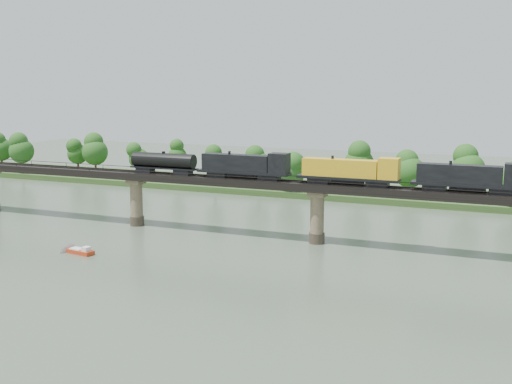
% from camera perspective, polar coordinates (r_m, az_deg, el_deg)
% --- Properties ---
extents(ground, '(400.00, 400.00, 0.00)m').
position_cam_1_polar(ground, '(95.20, -0.09, -8.62)').
color(ground, '#3C4A3A').
rests_on(ground, ground).
extents(far_bank, '(300.00, 24.00, 1.60)m').
position_cam_1_polar(far_bank, '(174.37, 10.86, -0.16)').
color(far_bank, '#29461C').
rests_on(far_bank, ground).
extents(bridge, '(236.00, 30.00, 11.50)m').
position_cam_1_polar(bridge, '(121.11, 5.45, -2.03)').
color(bridge, '#473A2D').
rests_on(bridge, ground).
extents(bridge_superstructure, '(220.00, 4.90, 0.75)m').
position_cam_1_polar(bridge_superstructure, '(120.00, 5.50, 0.93)').
color(bridge_superstructure, black).
rests_on(bridge_superstructure, bridge).
extents(far_treeline, '(289.06, 17.54, 13.60)m').
position_cam_1_polar(far_treeline, '(170.78, 7.93, 2.44)').
color(far_treeline, '#382619').
rests_on(far_treeline, far_bank).
extents(freight_train, '(76.69, 2.99, 5.28)m').
position_cam_1_polar(freight_train, '(120.00, 5.04, 2.01)').
color(freight_train, black).
rests_on(freight_train, bridge).
extents(motorboat, '(5.51, 2.78, 1.47)m').
position_cam_1_polar(motorboat, '(118.21, -15.31, -5.09)').
color(motorboat, '#B63414').
rests_on(motorboat, ground).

